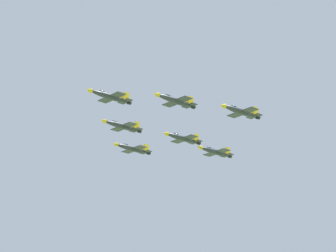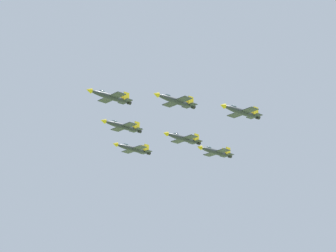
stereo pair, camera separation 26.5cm
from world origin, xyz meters
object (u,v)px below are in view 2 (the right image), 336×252
Objects in this scene: jet_lead at (110,96)px; jet_right_outer at (133,149)px; jet_slot_rear at (183,138)px; jet_right_wingman at (122,126)px; jet_trailing at (215,152)px; jet_left_wingman at (175,101)px; jet_left_outer at (241,111)px.

jet_right_outer is (-22.81, 37.96, -4.66)m from jet_lead.
jet_slot_rear is at bearing -179.57° from jet_lead.
jet_right_outer is at bearing -139.20° from jet_lead.
jet_right_wingman is 1.01× the size of jet_trailing.
jet_left_wingman is at bearing 40.66° from jet_slot_rear.
jet_left_outer is at bearing 139.15° from jet_left_wingman.
jet_lead is at bearing -40.85° from jet_left_wingman.
jet_lead is 0.99× the size of jet_right_outer.
jet_right_wingman is at bearing -67.77° from jet_left_outer.
jet_left_wingman is (16.89, 14.31, -1.21)m from jet_lead.
jet_lead is 1.01× the size of jet_trailing.
jet_left_wingman is 1.02× the size of jet_right_wingman.
jet_lead reaches higher than jet_right_wingman.
jet_right_outer is 28.81m from jet_slot_rear.
jet_trailing is at bearing 120.14° from jet_right_outer.
jet_right_wingman is (-11.40, 18.98, -2.90)m from jet_lead.
jet_lead is 0.99× the size of jet_left_wingman.
jet_lead reaches higher than jet_slot_rear.
jet_left_wingman is at bearing 22.10° from jet_trailing.
jet_left_wingman reaches higher than jet_left_outer.
jet_right_outer is 33.56m from jet_trailing.
jet_left_wingman is at bearing 140.07° from jet_lead.
jet_left_outer is at bearing 140.07° from jet_lead.
jet_right_outer is 1.04× the size of jet_slot_rear.
jet_lead is 44.53m from jet_right_outer.
jet_right_wingman is 22.21m from jet_right_outer.
jet_right_wingman reaches higher than jet_trailing.
jet_left_outer is 1.05× the size of jet_slot_rear.
jet_left_outer is at bearing 90.29° from jet_slot_rear.
jet_trailing is at bearing -179.57° from jet_lead.
jet_lead reaches higher than jet_left_wingman.
jet_left_wingman is 1.00× the size of jet_left_outer.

